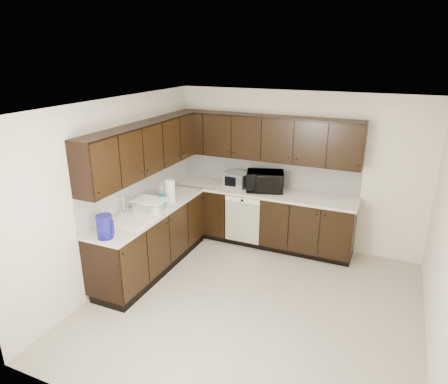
# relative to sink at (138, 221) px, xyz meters

# --- Properties ---
(floor) EXTENTS (4.00, 4.00, 0.00)m
(floor) POSITION_rel_sink_xyz_m (1.68, 0.01, -0.88)
(floor) COLOR #ABA18D
(floor) RESTS_ON ground
(ceiling) EXTENTS (4.00, 4.00, 0.00)m
(ceiling) POSITION_rel_sink_xyz_m (1.68, 0.01, 1.62)
(ceiling) COLOR white
(ceiling) RESTS_ON wall_back
(wall_back) EXTENTS (4.00, 0.02, 2.50)m
(wall_back) POSITION_rel_sink_xyz_m (1.68, 2.01, 0.37)
(wall_back) COLOR beige
(wall_back) RESTS_ON floor
(wall_left) EXTENTS (0.02, 4.00, 2.50)m
(wall_left) POSITION_rel_sink_xyz_m (-0.32, 0.01, 0.37)
(wall_left) COLOR beige
(wall_left) RESTS_ON floor
(wall_right) EXTENTS (0.02, 4.00, 2.50)m
(wall_right) POSITION_rel_sink_xyz_m (3.68, 0.01, 0.37)
(wall_right) COLOR beige
(wall_right) RESTS_ON floor
(wall_front) EXTENTS (4.00, 0.02, 2.50)m
(wall_front) POSITION_rel_sink_xyz_m (1.68, -1.99, 0.37)
(wall_front) COLOR beige
(wall_front) RESTS_ON floor
(lower_cabinets) EXTENTS (3.00, 2.80, 0.90)m
(lower_cabinets) POSITION_rel_sink_xyz_m (0.67, 1.12, -0.47)
(lower_cabinets) COLOR black
(lower_cabinets) RESTS_ON floor
(countertop) EXTENTS (3.03, 2.83, 0.04)m
(countertop) POSITION_rel_sink_xyz_m (0.67, 1.12, 0.04)
(countertop) COLOR beige
(countertop) RESTS_ON lower_cabinets
(backsplash) EXTENTS (3.00, 2.80, 0.48)m
(backsplash) POSITION_rel_sink_xyz_m (0.46, 1.33, 0.30)
(backsplash) COLOR silver
(backsplash) RESTS_ON countertop
(upper_cabinets) EXTENTS (3.00, 2.80, 0.70)m
(upper_cabinets) POSITION_rel_sink_xyz_m (0.58, 1.22, 0.89)
(upper_cabinets) COLOR black
(upper_cabinets) RESTS_ON wall_back
(dishwasher) EXTENTS (0.58, 0.04, 0.78)m
(dishwasher) POSITION_rel_sink_xyz_m (0.98, 1.42, -0.33)
(dishwasher) COLOR beige
(dishwasher) RESTS_ON lower_cabinets
(sink) EXTENTS (0.54, 0.82, 0.42)m
(sink) POSITION_rel_sink_xyz_m (0.00, 0.00, 0.00)
(sink) COLOR beige
(sink) RESTS_ON countertop
(microwave) EXTENTS (0.67, 0.55, 0.32)m
(microwave) POSITION_rel_sink_xyz_m (1.25, 1.70, 0.22)
(microwave) COLOR black
(microwave) RESTS_ON countertop
(soap_bottle_a) EXTENTS (0.11, 0.12, 0.19)m
(soap_bottle_a) POSITION_rel_sink_xyz_m (0.20, 0.13, 0.16)
(soap_bottle_a) COLOR gray
(soap_bottle_a) RESTS_ON countertop
(soap_bottle_b) EXTENTS (0.11, 0.12, 0.26)m
(soap_bottle_b) POSITION_rel_sink_xyz_m (-0.08, 0.77, 0.19)
(soap_bottle_b) COLOR gray
(soap_bottle_b) RESTS_ON countertop
(toaster_oven) EXTENTS (0.44, 0.36, 0.24)m
(toaster_oven) POSITION_rel_sink_xyz_m (0.76, 1.73, 0.18)
(toaster_oven) COLOR silver
(toaster_oven) RESTS_ON countertop
(storage_bin) EXTENTS (0.52, 0.46, 0.17)m
(storage_bin) POSITION_rel_sink_xyz_m (0.05, 0.24, 0.14)
(storage_bin) COLOR white
(storage_bin) RESTS_ON countertop
(blue_pitcher) EXTENTS (0.24, 0.24, 0.29)m
(blue_pitcher) POSITION_rel_sink_xyz_m (0.03, -0.69, 0.21)
(blue_pitcher) COLOR #140F8F
(blue_pitcher) RESTS_ON countertop
(teal_tumbler) EXTENTS (0.12, 0.12, 0.20)m
(teal_tumbler) POSITION_rel_sink_xyz_m (0.15, 0.38, 0.16)
(teal_tumbler) COLOR #0C8685
(teal_tumbler) RESTS_ON countertop
(paper_towel_roll) EXTENTS (0.19, 0.19, 0.33)m
(paper_towel_roll) POSITION_rel_sink_xyz_m (0.12, 0.68, 0.23)
(paper_towel_roll) COLOR silver
(paper_towel_roll) RESTS_ON countertop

